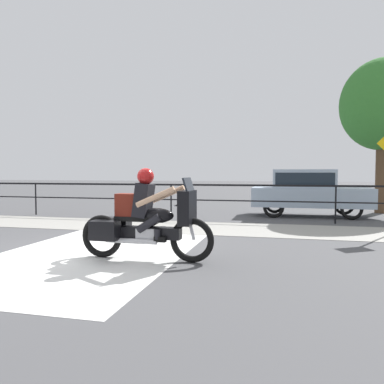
% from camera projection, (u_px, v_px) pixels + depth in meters
% --- Properties ---
extents(ground_plane, '(120.00, 120.00, 0.00)m').
position_uv_depth(ground_plane, '(95.00, 250.00, 7.33)').
color(ground_plane, '#4C4C4F').
extents(sidewalk_band, '(44.00, 2.40, 0.01)m').
position_uv_depth(sidewalk_band, '(153.00, 226.00, 10.63)').
color(sidewalk_band, '#99968E').
rests_on(sidewalk_band, ground).
extents(crosswalk_band, '(3.42, 6.00, 0.01)m').
position_uv_depth(crosswalk_band, '(95.00, 252.00, 7.11)').
color(crosswalk_band, silver).
rests_on(crosswalk_band, ground).
extents(fence_railing, '(36.00, 0.05, 1.15)m').
position_uv_depth(fence_railing, '(171.00, 191.00, 12.28)').
color(fence_railing, black).
rests_on(fence_railing, ground).
extents(motorcycle, '(2.42, 0.76, 1.60)m').
position_uv_depth(motorcycle, '(145.00, 220.00, 6.48)').
color(motorcycle, black).
rests_on(motorcycle, ground).
extents(parked_car, '(3.95, 1.64, 1.63)m').
position_uv_depth(parked_car, '(308.00, 190.00, 13.00)').
color(parked_car, '#9EB2C6').
rests_on(parked_car, ground).
extents(tree_behind_sign, '(3.09, 3.09, 5.76)m').
position_uv_depth(tree_behind_sign, '(383.00, 105.00, 13.91)').
color(tree_behind_sign, brown).
rests_on(tree_behind_sign, ground).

